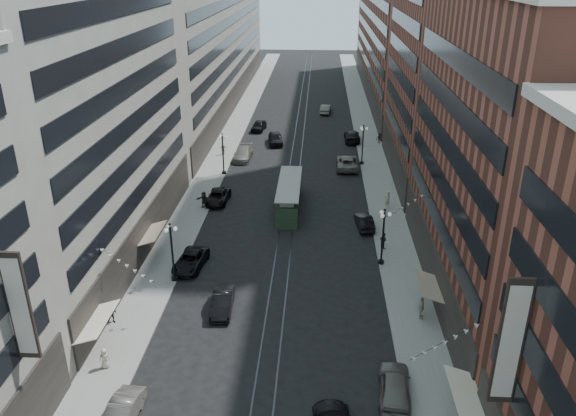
% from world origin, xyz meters
% --- Properties ---
extents(ground, '(220.00, 220.00, 0.00)m').
position_xyz_m(ground, '(0.00, 60.00, 0.00)').
color(ground, black).
rests_on(ground, ground).
extents(sidewalk_west, '(4.00, 180.00, 0.15)m').
position_xyz_m(sidewalk_west, '(-11.00, 70.00, 0.07)').
color(sidewalk_west, gray).
rests_on(sidewalk_west, ground).
extents(sidewalk_east, '(4.00, 180.00, 0.15)m').
position_xyz_m(sidewalk_east, '(11.00, 70.00, 0.07)').
color(sidewalk_east, gray).
rests_on(sidewalk_east, ground).
extents(rail_west, '(0.12, 180.00, 0.02)m').
position_xyz_m(rail_west, '(-0.70, 70.00, 0.01)').
color(rail_west, '#2D2D33').
rests_on(rail_west, ground).
extents(rail_east, '(0.12, 180.00, 0.02)m').
position_xyz_m(rail_east, '(0.70, 70.00, 0.01)').
color(rail_east, '#2D2D33').
rests_on(rail_east, ground).
extents(building_west_mid, '(8.00, 36.00, 28.00)m').
position_xyz_m(building_west_mid, '(-17.00, 33.00, 14.00)').
color(building_west_mid, '#9C988A').
rests_on(building_west_mid, ground).
extents(building_west_far, '(8.00, 90.00, 26.00)m').
position_xyz_m(building_west_far, '(-17.00, 96.00, 13.00)').
color(building_west_far, '#9C988A').
rests_on(building_west_far, ground).
extents(building_east_mid, '(8.00, 30.00, 24.00)m').
position_xyz_m(building_east_mid, '(17.00, 28.00, 12.00)').
color(building_east_mid, brown).
rests_on(building_east_mid, ground).
extents(building_east_tower, '(8.00, 26.00, 42.00)m').
position_xyz_m(building_east_tower, '(17.00, 56.00, 21.00)').
color(building_east_tower, brown).
rests_on(building_east_tower, ground).
extents(building_east_far, '(8.00, 72.00, 24.00)m').
position_xyz_m(building_east_far, '(17.00, 105.00, 12.00)').
color(building_east_far, brown).
rests_on(building_east_far, ground).
extents(lamppost_sw_far, '(1.03, 1.14, 5.52)m').
position_xyz_m(lamppost_sw_far, '(-9.20, 28.00, 3.10)').
color(lamppost_sw_far, black).
rests_on(lamppost_sw_far, sidewalk_west).
extents(lamppost_sw_mid, '(1.03, 1.14, 5.52)m').
position_xyz_m(lamppost_sw_mid, '(-9.20, 55.00, 3.10)').
color(lamppost_sw_mid, black).
rests_on(lamppost_sw_mid, sidewalk_west).
extents(lamppost_se_far, '(1.03, 1.14, 5.52)m').
position_xyz_m(lamppost_se_far, '(9.20, 32.00, 3.10)').
color(lamppost_se_far, black).
rests_on(lamppost_se_far, sidewalk_east).
extents(lamppost_se_mid, '(1.03, 1.14, 5.52)m').
position_xyz_m(lamppost_se_mid, '(9.20, 60.00, 3.10)').
color(lamppost_se_mid, black).
rests_on(lamppost_se_mid, sidewalk_east).
extents(streetcar, '(2.51, 11.34, 3.14)m').
position_xyz_m(streetcar, '(0.00, 44.41, 1.45)').
color(streetcar, '#263D29').
rests_on(streetcar, ground).
extents(car_1, '(1.90, 4.61, 1.48)m').
position_xyz_m(car_1, '(-8.40, 11.39, 0.74)').
color(car_1, '#635F58').
rests_on(car_1, ground).
extents(car_2, '(2.92, 5.31, 1.41)m').
position_xyz_m(car_2, '(-8.30, 30.52, 0.71)').
color(car_2, black).
rests_on(car_2, ground).
extents(car_4, '(2.47, 5.17, 1.71)m').
position_xyz_m(car_4, '(8.40, 14.72, 0.85)').
color(car_4, '#625E57').
rests_on(car_4, ground).
extents(car_5, '(1.81, 4.60, 1.49)m').
position_xyz_m(car_5, '(-4.26, 23.81, 0.75)').
color(car_5, black).
rests_on(car_5, ground).
extents(pedestrian_1, '(0.81, 0.53, 1.53)m').
position_xyz_m(pedestrian_1, '(-11.16, 16.27, 0.91)').
color(pedestrian_1, beige).
rests_on(pedestrian_1, sidewalk_west).
extents(pedestrian_2, '(0.90, 0.56, 1.76)m').
position_xyz_m(pedestrian_2, '(-12.50, 21.43, 1.03)').
color(pedestrian_2, black).
rests_on(pedestrian_2, sidewalk_west).
extents(pedestrian_4, '(0.74, 1.20, 1.90)m').
position_xyz_m(pedestrian_4, '(11.46, 23.43, 1.10)').
color(pedestrian_4, '#B1A593').
rests_on(pedestrian_4, sidewalk_east).
extents(car_7, '(2.59, 5.14, 1.39)m').
position_xyz_m(car_7, '(-8.40, 45.71, 0.70)').
color(car_7, black).
rests_on(car_7, ground).
extents(car_8, '(2.51, 5.76, 1.65)m').
position_xyz_m(car_8, '(-7.49, 61.42, 0.82)').
color(car_8, slate).
rests_on(car_8, ground).
extents(car_9, '(2.55, 5.02, 1.64)m').
position_xyz_m(car_9, '(-6.80, 76.37, 0.82)').
color(car_9, black).
rests_on(car_9, ground).
extents(car_10, '(2.02, 4.47, 1.42)m').
position_xyz_m(car_10, '(8.18, 39.81, 0.71)').
color(car_10, black).
rests_on(car_10, ground).
extents(car_11, '(2.89, 6.19, 1.72)m').
position_xyz_m(car_11, '(7.10, 58.39, 0.86)').
color(car_11, '#67665B').
rests_on(car_11, ground).
extents(car_12, '(2.42, 5.81, 1.68)m').
position_xyz_m(car_12, '(8.40, 71.10, 0.84)').
color(car_12, black).
rests_on(car_12, ground).
extents(car_13, '(2.80, 5.49, 1.79)m').
position_xyz_m(car_13, '(-3.44, 68.96, 0.90)').
color(car_13, black).
rests_on(car_13, ground).
extents(car_14, '(2.22, 5.06, 1.62)m').
position_xyz_m(car_14, '(4.37, 88.48, 0.81)').
color(car_14, '#68645C').
rests_on(car_14, ground).
extents(pedestrian_5, '(1.84, 0.76, 1.93)m').
position_xyz_m(pedestrian_5, '(-9.64, 43.83, 1.11)').
color(pedestrian_5, black).
rests_on(pedestrian_5, sidewalk_west).
extents(pedestrian_6, '(1.06, 0.69, 1.67)m').
position_xyz_m(pedestrian_6, '(-10.57, 63.01, 0.98)').
color(pedestrian_6, '#A59B88').
rests_on(pedestrian_6, sidewalk_west).
extents(pedestrian_7, '(0.85, 0.86, 1.61)m').
position_xyz_m(pedestrian_7, '(9.66, 35.09, 0.95)').
color(pedestrian_7, black).
rests_on(pedestrian_7, sidewalk_east).
extents(pedestrian_8, '(0.85, 0.77, 1.94)m').
position_xyz_m(pedestrian_8, '(11.12, 45.19, 1.12)').
color(pedestrian_8, '#BBAC9B').
rests_on(pedestrian_8, sidewalk_east).
extents(pedestrian_9, '(1.14, 0.70, 1.64)m').
position_xyz_m(pedestrian_9, '(12.50, 69.74, 0.97)').
color(pedestrian_9, black).
rests_on(pedestrian_9, sidewalk_east).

